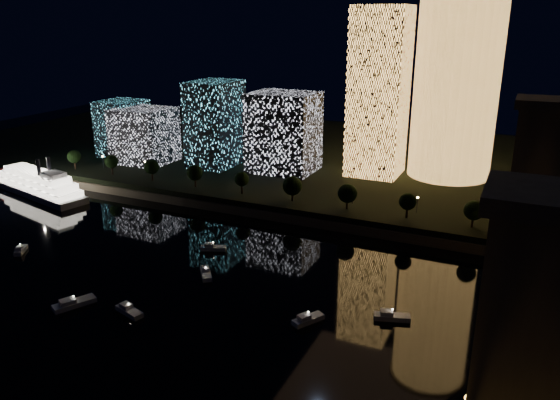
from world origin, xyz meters
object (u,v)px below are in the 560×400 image
(tower_rectangular, at_px, (379,93))
(riverboat, at_px, (35,183))
(truss_bridge, at_px, (518,355))
(tower_cylindrical, at_px, (458,66))

(tower_rectangular, relative_size, riverboat, 1.19)
(truss_bridge, bearing_deg, tower_rectangular, 114.08)
(truss_bridge, distance_m, riverboat, 188.15)
(tower_rectangular, bearing_deg, tower_cylindrical, 19.58)
(tower_cylindrical, height_order, tower_rectangular, tower_cylindrical)
(tower_cylindrical, bearing_deg, truss_bridge, -77.67)
(tower_cylindrical, distance_m, truss_bridge, 147.85)
(tower_rectangular, xyz_separation_m, truss_bridge, (58.60, -131.13, -21.49))
(tower_rectangular, distance_m, riverboat, 139.65)
(truss_bridge, xyz_separation_m, riverboat, (-176.46, 64.17, -12.09))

